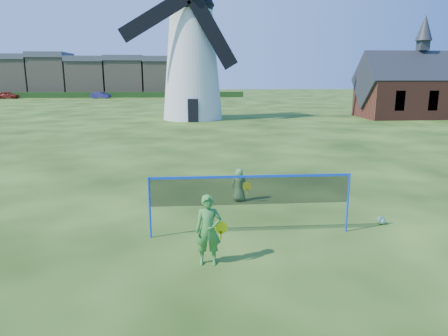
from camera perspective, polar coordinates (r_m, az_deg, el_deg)
name	(u,v)px	position (r m, az deg, el deg)	size (l,w,h in m)	color
ground	(218,227)	(10.89, -0.85, -8.33)	(220.00, 220.00, 0.00)	black
windmill	(192,55)	(37.79, -4.54, 15.58)	(12.22, 5.44, 16.61)	silver
chapel	(418,90)	(43.19, 25.73, 9.94)	(11.10, 5.38, 9.38)	brown
badminton_net	(251,191)	(10.06, 3.81, -3.30)	(5.05, 0.05, 1.55)	blue
player_girl	(208,230)	(8.62, -2.22, -8.77)	(0.70, 0.38, 1.53)	#3C8736
player_boy	(239,185)	(12.92, 2.19, -2.40)	(0.63, 0.41, 1.07)	#548942
play_ball	(381,220)	(11.85, 21.27, -6.89)	(0.22, 0.22, 0.22)	green
terraced_houses	(50,76)	(86.46, -23.30, 11.86)	(49.11, 8.40, 8.20)	#8A7A5C
hedge	(73,95)	(79.14, -20.52, 9.62)	(62.00, 0.80, 1.00)	#193814
car_left	(8,95)	(80.24, -28.20, 9.05)	(1.48, 3.67, 1.25)	maroon
car_right	(101,95)	(75.27, -17.00, 9.79)	(1.19, 3.42, 1.13)	navy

